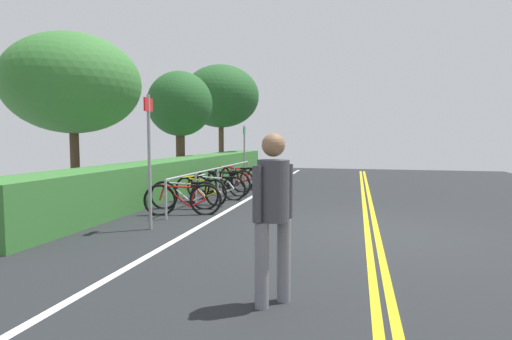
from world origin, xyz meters
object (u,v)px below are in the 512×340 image
at_px(bicycle_2, 200,191).
at_px(pedestrian, 273,207).
at_px(sign_post_near, 149,150).
at_px(tree_extra, 221,97).
at_px(bicycle_1, 184,195).
at_px(bicycle_7, 243,176).
at_px(bike_rack, 218,175).
at_px(bicycle_3, 216,187).
at_px(bicycle_0, 183,199).
at_px(sign_post_far, 244,149).
at_px(bicycle_5, 225,181).
at_px(tree_far_right, 180,105).
at_px(tree_mid, 72,84).
at_px(bicycle_6, 236,178).
at_px(bicycle_4, 222,183).

height_order(bicycle_2, pedestrian, pedestrian).
height_order(sign_post_near, tree_extra, tree_extra).
distance_m(bicycle_1, bicycle_7, 4.76).
bearing_deg(bike_rack, bicycle_3, -167.56).
relative_size(bicycle_0, bicycle_7, 0.96).
height_order(bicycle_0, sign_post_far, sign_post_far).
xyz_separation_m(bike_rack, tree_extra, (7.65, 2.41, 2.93)).
relative_size(bicycle_5, tree_far_right, 0.43).
xyz_separation_m(bicycle_5, tree_mid, (-2.45, 3.43, 2.74)).
bearing_deg(tree_far_right, bicycle_7, -100.98).
height_order(bicycle_6, sign_post_far, sign_post_far).
relative_size(bicycle_4, sign_post_far, 0.86).
height_order(bicycle_6, bicycle_7, bicycle_6).
bearing_deg(sign_post_far, bicycle_3, -175.94).
xyz_separation_m(bicycle_4, tree_mid, (-1.75, 3.57, 2.73)).
xyz_separation_m(bicycle_1, bicycle_5, (3.13, -0.01, 0.01)).
relative_size(sign_post_near, tree_extra, 0.49).
height_order(bicycle_1, bicycle_6, bicycle_6).
relative_size(bicycle_3, tree_extra, 0.34).
relative_size(bicycle_6, sign_post_near, 0.72).
bearing_deg(tree_mid, tree_extra, -7.34).
bearing_deg(bicycle_5, bicycle_7, -3.95).
relative_size(bicycle_3, bicycle_7, 1.01).
relative_size(bicycle_0, bicycle_6, 0.92).
bearing_deg(bicycle_6, bicycle_7, -2.87).
relative_size(bicycle_2, sign_post_near, 0.65).
xyz_separation_m(bicycle_2, bicycle_4, (1.63, -0.06, 0.03)).
bearing_deg(bicycle_2, bicycle_7, -0.39).
height_order(sign_post_far, tree_far_right, tree_far_right).
height_order(bicycle_3, tree_mid, tree_mid).
distance_m(bicycle_5, pedestrian, 8.78).
bearing_deg(bike_rack, bicycle_6, 1.65).
xyz_separation_m(bicycle_3, tree_mid, (-0.93, 3.66, 2.76)).
height_order(pedestrian, tree_mid, tree_mid).
xyz_separation_m(sign_post_near, tree_extra, (11.86, 2.55, 2.11)).
bearing_deg(bicycle_2, bicycle_3, -9.79).
bearing_deg(bicycle_0, pedestrian, -146.71).
relative_size(bicycle_1, tree_mid, 0.38).
relative_size(bicycle_0, sign_post_near, 0.67).
distance_m(bicycle_7, tree_extra, 6.34).
height_order(bicycle_0, bicycle_3, bicycle_0).
distance_m(bicycle_2, bicycle_6, 3.24).
xyz_separation_m(bicycle_1, tree_mid, (0.68, 3.43, 2.76)).
bearing_deg(tree_far_right, bicycle_5, -131.45).
bearing_deg(pedestrian, bicycle_2, 27.38).
relative_size(bicycle_5, sign_post_near, 0.71).
distance_m(pedestrian, tree_mid, 8.95).
height_order(bicycle_1, sign_post_near, sign_post_near).
xyz_separation_m(bike_rack, sign_post_far, (3.61, 0.20, 0.64)).
bearing_deg(tree_mid, sign_post_near, -127.81).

